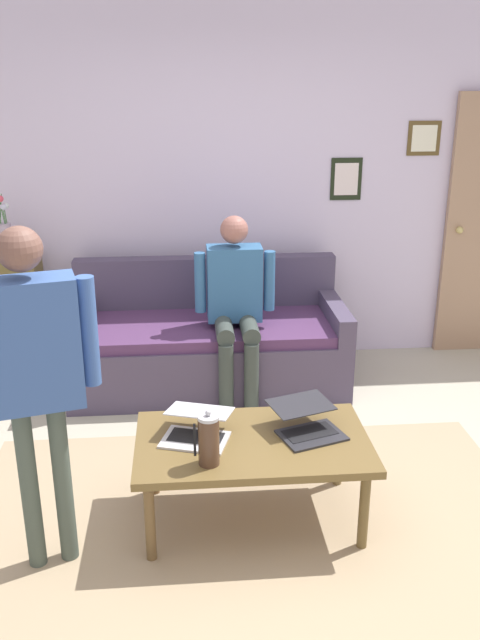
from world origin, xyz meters
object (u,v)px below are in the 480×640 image
at_px(laptop_center, 197,429).
at_px(french_press, 209,440).
at_px(flower_vase, 5,232).
at_px(person_seated, 235,298).
at_px(side_shelf, 15,316).
at_px(person_standing, 32,360).
at_px(couch, 208,344).
at_px(coffee_table, 253,448).
at_px(laptop_left, 308,424).

xyz_separation_m(laptop_center, french_press, (-0.05, 0.25, 0.08)).
height_order(french_press, flower_vase, flower_vase).
xyz_separation_m(laptop_center, person_seated, (-0.31, -1.40, 0.22)).
height_order(side_shelf, person_standing, person_standing).
bearing_deg(couch, person_standing, 66.86).
distance_m(french_press, person_seated, 1.68).
bearing_deg(coffee_table, laptop_left, -170.39).
distance_m(laptop_left, person_seated, 1.44).
distance_m(couch, flower_vase, 1.67).
bearing_deg(side_shelf, person_seated, 162.05).
height_order(coffee_table, person_seated, person_seated).
height_order(couch, coffee_table, couch).
xyz_separation_m(flower_vase, person_standing, (-0.62, 2.21, -0.07)).
xyz_separation_m(laptop_center, side_shelf, (1.31, -1.93, -0.04)).
distance_m(french_press, person_standing, 0.86).
distance_m(couch, laptop_left, 1.70).
bearing_deg(person_seated, couch, -51.21).
bearing_deg(laptop_left, person_standing, 12.91).
distance_m(couch, side_shelf, 1.47).
bearing_deg(side_shelf, laptop_center, 124.19).
xyz_separation_m(laptop_left, side_shelf, (1.87, -1.92, -0.05)).
distance_m(laptop_left, flower_vase, 2.75).
bearing_deg(couch, coffee_table, 95.15).
relative_size(coffee_table, flower_vase, 2.52).
xyz_separation_m(flower_vase, person_seated, (-1.62, 0.52, -0.37)).
relative_size(laptop_left, flower_vase, 0.92).
bearing_deg(person_seated, person_standing, 59.37).
height_order(french_press, side_shelf, side_shelf).
relative_size(couch, person_standing, 1.22).
relative_size(laptop_center, person_seated, 0.31).
bearing_deg(person_standing, couch, -113.14).
distance_m(coffee_table, laptop_left, 0.30).
relative_size(couch, flower_vase, 4.24).
bearing_deg(flower_vase, side_shelf, -104.72).
distance_m(coffee_table, person_seated, 1.48).
xyz_separation_m(couch, person_seated, (-0.18, 0.23, 0.42)).
bearing_deg(coffee_table, french_press, 41.74).
xyz_separation_m(coffee_table, laptop_center, (0.28, -0.04, 0.09)).
distance_m(laptop_center, person_seated, 1.45).
distance_m(coffee_table, laptop_center, 0.29).
bearing_deg(flower_vase, laptop_left, 134.21).
height_order(coffee_table, flower_vase, flower_vase).
xyz_separation_m(laptop_left, french_press, (0.51, 0.25, 0.08)).
distance_m(laptop_left, side_shelf, 2.68).
bearing_deg(laptop_left, flower_vase, -45.79).
xyz_separation_m(person_standing, person_seated, (-1.00, -1.69, -0.30)).
distance_m(laptop_center, flower_vase, 2.40).
relative_size(couch, side_shelf, 2.10).
height_order(couch, person_standing, person_standing).
relative_size(coffee_table, french_press, 4.17).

